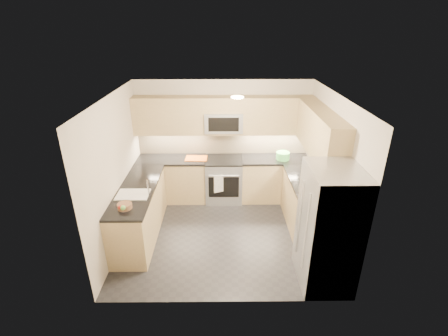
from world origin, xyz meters
The scene contains 35 objects.
floor centered at (0.00, 0.00, 0.00)m, with size 3.60×3.20×0.00m, color #25252A.
ceiling centered at (0.00, 0.00, 2.50)m, with size 3.60×3.20×0.02m, color beige.
wall_back centered at (0.00, 1.60, 1.25)m, with size 3.60×0.02×2.50m, color beige.
wall_front centered at (0.00, -1.60, 1.25)m, with size 3.60×0.02×2.50m, color beige.
wall_left centered at (-1.80, 0.00, 1.25)m, with size 0.02×3.20×2.50m, color beige.
wall_right centered at (1.80, 0.00, 1.25)m, with size 0.02×3.20×2.50m, color beige.
base_cab_back_left centered at (-1.09, 1.30, 0.45)m, with size 1.42×0.60×0.90m, color tan.
base_cab_back_right centered at (1.09, 1.30, 0.45)m, with size 1.42×0.60×0.90m, color tan.
base_cab_right centered at (1.50, 0.15, 0.45)m, with size 0.60×1.70×0.90m, color tan.
base_cab_peninsula centered at (-1.50, 0.00, 0.45)m, with size 0.60×2.00×0.90m, color tan.
countertop_back_left centered at (-1.09, 1.30, 0.92)m, with size 1.42×0.63×0.04m, color black.
countertop_back_right centered at (1.09, 1.30, 0.92)m, with size 1.42×0.63×0.04m, color black.
countertop_right centered at (1.50, 0.15, 0.92)m, with size 0.63×1.70×0.04m, color black.
countertop_peninsula centered at (-1.50, 0.00, 0.92)m, with size 0.63×2.00×0.04m, color black.
upper_cab_back centered at (0.00, 1.43, 1.83)m, with size 3.60×0.35×0.75m, color tan.
upper_cab_right centered at (1.62, 0.28, 1.83)m, with size 0.35×1.95×0.75m, color tan.
backsplash_back centered at (0.00, 1.60, 1.20)m, with size 3.60×0.01×0.51m, color tan.
backsplash_right centered at (1.80, 0.45, 1.20)m, with size 0.01×2.30×0.51m, color tan.
gas_range centered at (0.00, 1.28, 0.46)m, with size 0.76×0.65×0.91m, color #A0A4A8.
range_cooktop centered at (0.00, 1.28, 0.92)m, with size 0.76×0.65×0.03m, color black.
oven_door_glass centered at (0.00, 0.95, 0.45)m, with size 0.62×0.02×0.45m, color black.
oven_handle centered at (0.00, 0.93, 0.72)m, with size 0.02×0.02×0.60m, color #B2B5BA.
microwave centered at (0.00, 1.40, 1.70)m, with size 0.76×0.40×0.40m, color #A1A3A8.
microwave_door centered at (0.00, 1.20, 1.70)m, with size 0.60×0.01×0.28m, color black.
refrigerator centered at (1.45, -1.15, 0.90)m, with size 0.70×0.90×1.80m, color #A9ACB1.
fridge_handle_left centered at (1.08, -1.33, 0.95)m, with size 0.02×0.02×1.20m, color #B2B5BA.
fridge_handle_right centered at (1.08, -0.97, 0.95)m, with size 0.02×0.02×1.20m, color #B2B5BA.
sink_basin centered at (-1.50, -0.25, 0.88)m, with size 0.52×0.38×0.16m, color white.
faucet centered at (-1.24, -0.25, 1.08)m, with size 0.03×0.03×0.28m, color silver.
utensil_bowl centered at (1.22, 1.25, 1.02)m, with size 0.27×0.27×0.16m, color #54C556.
cutting_board centered at (-0.57, 1.29, 0.95)m, with size 0.44×0.31×0.01m, color orange.
fruit_basket centered at (-1.52, -0.66, 0.98)m, with size 0.22×0.22×0.08m, color #8B5F41.
fruit_apple centered at (-1.53, -0.83, 1.05)m, with size 0.06×0.06×0.06m, color #A01C12.
fruit_pear centered at (-1.49, -0.84, 1.05)m, with size 0.08×0.08×0.08m, color #6DC052.
dish_towel_check centered at (-0.10, 0.91, 0.55)m, with size 0.20×0.02×0.38m, color silver.
Camera 1 is at (-0.05, -4.92, 3.53)m, focal length 26.00 mm.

